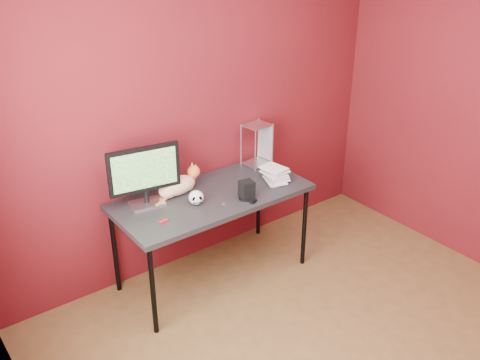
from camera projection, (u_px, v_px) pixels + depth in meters
room at (377, 166)px, 2.83m from camera, size 3.52×3.52×2.61m
desk at (212, 200)px, 4.07m from camera, size 1.50×0.70×0.75m
monitor at (144, 173)px, 3.79m from camera, size 0.52×0.21×0.45m
cat at (178, 185)px, 4.02m from camera, size 0.44×0.19×0.21m
skull_mug at (196, 197)px, 3.88m from camera, size 0.11×0.12×0.11m
speaker at (247, 191)px, 3.96m from camera, size 0.12×0.12×0.14m
book_stack at (268, 110)px, 3.97m from camera, size 0.21×0.24×1.20m
wire_rack at (257, 144)px, 4.47m from camera, size 0.23×0.19×0.36m
pocket_knife at (164, 221)px, 3.67m from camera, size 0.07×0.02×0.01m
black_gadget at (253, 201)px, 3.92m from camera, size 0.06×0.05×0.03m
washer at (224, 203)px, 3.92m from camera, size 0.04×0.04×0.00m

